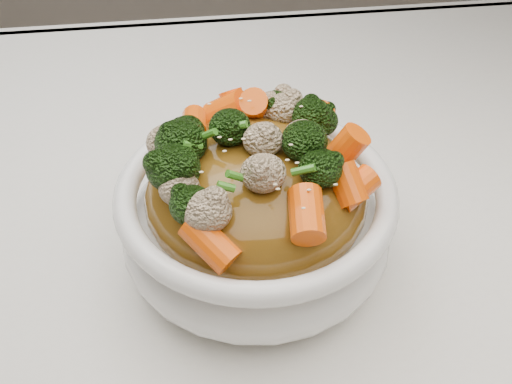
{
  "coord_description": "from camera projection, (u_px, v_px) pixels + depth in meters",
  "views": [
    {
      "loc": [
        -0.02,
        -0.39,
        1.13
      ],
      "look_at": [
        0.03,
        -0.05,
        0.82
      ],
      "focal_mm": 42.0,
      "sensor_mm": 36.0,
      "label": 1
    }
  ],
  "objects": [
    {
      "name": "carrots",
      "position": [
        256.0,
        129.0,
        0.42
      ],
      "size": [
        0.2,
        0.2,
        0.05
      ],
      "primitive_type": null,
      "rotation": [
        0.0,
        0.0,
        -0.16
      ],
      "color": "#FF5B08",
      "rests_on": "sauce_base"
    },
    {
      "name": "sesame_seeds",
      "position": [
        256.0,
        128.0,
        0.42
      ],
      "size": [
        0.18,
        0.18,
        0.01
      ],
      "primitive_type": null,
      "rotation": [
        0.0,
        0.0,
        -0.16
      ],
      "color": "beige",
      "rests_on": "sauce_base"
    },
    {
      "name": "tablecloth",
      "position": [
        222.0,
        235.0,
        0.55
      ],
      "size": [
        1.2,
        0.8,
        0.04
      ],
      "primitive_type": "cube",
      "color": "white",
      "rests_on": "dining_table"
    },
    {
      "name": "bowl",
      "position": [
        256.0,
        222.0,
        0.48
      ],
      "size": [
        0.25,
        0.25,
        0.08
      ],
      "primitive_type": null,
      "rotation": [
        0.0,
        0.0,
        -0.16
      ],
      "color": "white",
      "rests_on": "tablecloth"
    },
    {
      "name": "broccoli",
      "position": [
        256.0,
        131.0,
        0.42
      ],
      "size": [
        0.2,
        0.2,
        0.04
      ],
      "primitive_type": null,
      "rotation": [
        0.0,
        0.0,
        -0.16
      ],
      "color": "black",
      "rests_on": "sauce_base"
    },
    {
      "name": "scallions",
      "position": [
        256.0,
        128.0,
        0.42
      ],
      "size": [
        0.15,
        0.15,
        0.02
      ],
      "primitive_type": null,
      "rotation": [
        0.0,
        0.0,
        -0.16
      ],
      "color": "#32761B",
      "rests_on": "sauce_base"
    },
    {
      "name": "cauliflower",
      "position": [
        256.0,
        133.0,
        0.42
      ],
      "size": [
        0.2,
        0.2,
        0.04
      ],
      "primitive_type": null,
      "rotation": [
        0.0,
        0.0,
        -0.16
      ],
      "color": "tan",
      "rests_on": "sauce_base"
    },
    {
      "name": "sauce_base",
      "position": [
        256.0,
        195.0,
        0.46
      ],
      "size": [
        0.2,
        0.2,
        0.09
      ],
      "primitive_type": "ellipsoid",
      "rotation": [
        0.0,
        0.0,
        -0.16
      ],
      "color": "brown",
      "rests_on": "bowl"
    }
  ]
}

